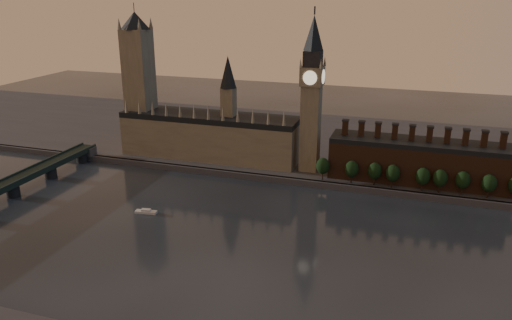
# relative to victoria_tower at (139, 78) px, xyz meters

# --- Properties ---
(ground) EXTENTS (900.00, 900.00, 0.00)m
(ground) POSITION_rel_victoria_tower_xyz_m (120.00, -115.00, -59.09)
(ground) COLOR black
(ground) RESTS_ON ground
(north_bank) EXTENTS (900.00, 182.00, 4.00)m
(north_bank) POSITION_rel_victoria_tower_xyz_m (120.00, 63.04, -57.09)
(north_bank) COLOR #414045
(north_bank) RESTS_ON ground
(palace_of_westminster) EXTENTS (130.00, 30.30, 74.00)m
(palace_of_westminster) POSITION_rel_victoria_tower_xyz_m (55.59, -0.09, -37.46)
(palace_of_westminster) COLOR gray
(palace_of_westminster) RESTS_ON north_bank
(victoria_tower) EXTENTS (24.00, 24.00, 108.00)m
(victoria_tower) POSITION_rel_victoria_tower_xyz_m (0.00, 0.00, 0.00)
(victoria_tower) COLOR gray
(victoria_tower) RESTS_ON north_bank
(big_ben) EXTENTS (15.00, 15.00, 107.00)m
(big_ben) POSITION_rel_victoria_tower_xyz_m (130.00, -5.00, -2.26)
(big_ben) COLOR gray
(big_ben) RESTS_ON north_bank
(chimney_block) EXTENTS (110.00, 25.00, 37.00)m
(chimney_block) POSITION_rel_victoria_tower_xyz_m (200.00, -5.00, -41.27)
(chimney_block) COLOR #4D2D1D
(chimney_block) RESTS_ON north_bank
(embankment_tree_0) EXTENTS (8.60, 8.60, 14.88)m
(embankment_tree_0) POSITION_rel_victoria_tower_xyz_m (142.36, -21.42, -45.62)
(embankment_tree_0) COLOR black
(embankment_tree_0) RESTS_ON north_bank
(embankment_tree_1) EXTENTS (8.60, 8.60, 14.88)m
(embankment_tree_1) POSITION_rel_victoria_tower_xyz_m (160.81, -21.45, -45.62)
(embankment_tree_1) COLOR black
(embankment_tree_1) RESTS_ON north_bank
(embankment_tree_2) EXTENTS (8.60, 8.60, 14.88)m
(embankment_tree_2) POSITION_rel_victoria_tower_xyz_m (175.03, -20.55, -45.62)
(embankment_tree_2) COLOR black
(embankment_tree_2) RESTS_ON north_bank
(embankment_tree_3) EXTENTS (8.60, 8.60, 14.88)m
(embankment_tree_3) POSITION_rel_victoria_tower_xyz_m (185.96, -21.03, -45.62)
(embankment_tree_3) COLOR black
(embankment_tree_3) RESTS_ON north_bank
(embankment_tree_4) EXTENTS (8.60, 8.60, 14.88)m
(embankment_tree_4) POSITION_rel_victoria_tower_xyz_m (203.65, -21.13, -45.62)
(embankment_tree_4) COLOR black
(embankment_tree_4) RESTS_ON north_bank
(embankment_tree_5) EXTENTS (8.60, 8.60, 14.88)m
(embankment_tree_5) POSITION_rel_victoria_tower_xyz_m (213.57, -21.17, -45.62)
(embankment_tree_5) COLOR black
(embankment_tree_5) RESTS_ON north_bank
(embankment_tree_6) EXTENTS (8.60, 8.60, 14.88)m
(embankment_tree_6) POSITION_rel_victoria_tower_xyz_m (226.32, -20.28, -45.62)
(embankment_tree_6) COLOR black
(embankment_tree_6) RESTS_ON north_bank
(embankment_tree_7) EXTENTS (8.60, 8.60, 14.88)m
(embankment_tree_7) POSITION_rel_victoria_tower_xyz_m (240.56, -21.28, -45.62)
(embankment_tree_7) COLOR black
(embankment_tree_7) RESTS_ON north_bank
(river_boat) EXTENTS (12.79, 5.21, 2.48)m
(river_boat) POSITION_rel_victoria_tower_xyz_m (54.94, -94.25, -58.14)
(river_boat) COLOR silver
(river_boat) RESTS_ON ground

